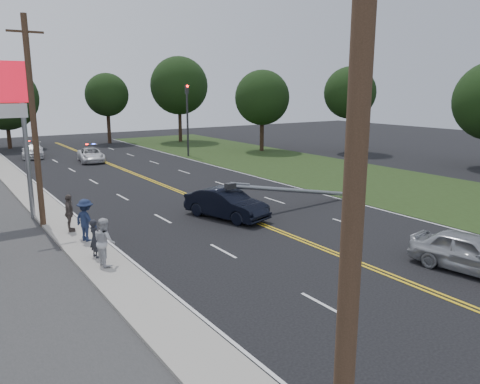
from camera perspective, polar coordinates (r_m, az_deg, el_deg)
ground at (r=19.17m, az=14.00°, el=-8.28°), size 120.00×120.00×0.00m
sidewalk at (r=23.41m, az=-19.94°, el=-4.70°), size 1.80×70.00×0.12m
grass_verge at (r=35.37m, az=16.81°, el=1.10°), size 12.00×80.00×0.01m
centerline_yellow at (r=26.55m, az=-2.12°, el=-2.05°), size 0.36×80.00×0.00m
traffic_signal at (r=47.26m, az=-6.44°, el=9.44°), size 0.28×0.41×7.05m
fallen_streetlight at (r=27.21m, az=7.62°, el=0.17°), size 9.36×0.44×1.91m
utility_pole_near at (r=5.99m, az=13.57°, el=-3.35°), size 1.60×0.28×10.00m
utility_pole_mid at (r=24.31m, az=-23.84°, el=7.69°), size 1.60×0.28×10.00m
tree_6 at (r=59.02m, az=-26.75°, el=10.20°), size 7.14×7.14×9.22m
tree_7 at (r=60.44m, az=-15.92°, el=11.32°), size 5.22×5.22×8.53m
tree_8 at (r=60.64m, az=-7.44°, el=12.73°), size 7.20×7.20×10.62m
tree_9 at (r=51.12m, az=2.72°, el=11.41°), size 5.85×5.85×8.64m
tree_13 at (r=50.86m, az=13.26°, el=11.68°), size 5.36×5.36×8.93m
crashed_sedan at (r=24.51m, az=-1.69°, el=-1.43°), size 2.96×5.00×1.56m
waiting_sedan at (r=19.44m, az=26.28°, el=-6.64°), size 2.42×4.55×1.47m
emergency_a at (r=45.74m, az=-17.71°, el=4.32°), size 2.74×4.79×1.26m
emergency_b at (r=50.61m, az=-23.95°, el=4.65°), size 2.76×5.03×1.38m
bystander_a at (r=19.41m, az=-17.27°, el=-5.41°), size 0.46×0.62×1.56m
bystander_b at (r=18.45m, az=-16.19°, el=-5.82°), size 0.76×0.95×1.84m
bystander_c at (r=21.57m, az=-18.27°, el=-3.26°), size 1.13×1.39×1.87m
bystander_d at (r=23.21m, az=-20.09°, el=-2.43°), size 0.66×1.11×1.77m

